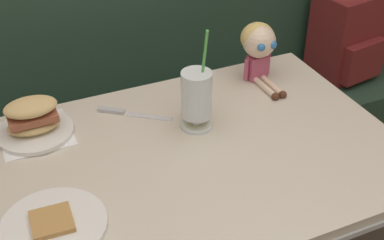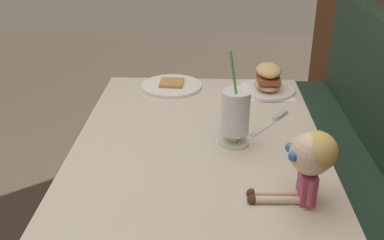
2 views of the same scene
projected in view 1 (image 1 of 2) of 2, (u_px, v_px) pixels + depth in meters
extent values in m
cube|color=#233D2D|center=(141.00, 169.00, 2.23)|extent=(2.60, 0.48, 0.45)
cube|color=#233D2D|center=(117.00, 42.00, 2.09)|extent=(2.60, 0.10, 0.55)
cube|color=beige|center=(202.00, 155.00, 1.50)|extent=(1.10, 0.80, 0.03)
cube|color=#B7BABF|center=(202.00, 161.00, 1.51)|extent=(1.11, 0.81, 0.02)
cylinder|color=white|center=(54.00, 225.00, 1.25)|extent=(0.25, 0.25, 0.01)
cube|color=#B78447|center=(52.00, 221.00, 1.24)|extent=(0.10, 0.10, 0.01)
cylinder|color=silver|center=(196.00, 125.00, 1.59)|extent=(0.10, 0.10, 0.01)
cylinder|color=silver|center=(196.00, 119.00, 1.58)|extent=(0.03, 0.03, 0.03)
cylinder|color=silver|center=(197.00, 94.00, 1.53)|extent=(0.09, 0.09, 0.14)
cylinder|color=#E0DB6B|center=(197.00, 98.00, 1.54)|extent=(0.08, 0.08, 0.11)
cylinder|color=#51B74C|center=(204.00, 64.00, 1.47)|extent=(0.01, 0.04, 0.22)
cube|color=white|center=(36.00, 134.00, 1.55)|extent=(0.20, 0.20, 0.00)
cylinder|color=white|center=(35.00, 131.00, 1.55)|extent=(0.22, 0.22, 0.01)
ellipsoid|color=tan|center=(34.00, 125.00, 1.54)|extent=(0.15, 0.10, 0.04)
cube|color=#995138|center=(32.00, 116.00, 1.52)|extent=(0.14, 0.09, 0.02)
ellipsoid|color=tan|center=(30.00, 107.00, 1.50)|extent=(0.15, 0.10, 0.04)
cube|color=silver|center=(150.00, 117.00, 1.63)|extent=(0.12, 0.10, 0.00)
cube|color=#B2B5BA|center=(111.00, 111.00, 1.65)|extent=(0.08, 0.06, 0.01)
cube|color=#B74C6B|center=(257.00, 67.00, 1.80)|extent=(0.06, 0.04, 0.08)
sphere|color=beige|center=(259.00, 41.00, 1.74)|extent=(0.11, 0.11, 0.11)
ellipsoid|color=#D8B766|center=(257.00, 37.00, 1.75)|extent=(0.11, 0.11, 0.10)
sphere|color=#2D6BB2|center=(261.00, 47.00, 1.70)|extent=(0.03, 0.03, 0.03)
sphere|color=#2D6BB2|center=(273.00, 45.00, 1.71)|extent=(0.03, 0.03, 0.03)
cylinder|color=beige|center=(265.00, 88.00, 1.75)|extent=(0.02, 0.12, 0.02)
cylinder|color=beige|center=(273.00, 86.00, 1.76)|extent=(0.02, 0.12, 0.02)
sphere|color=#4C2819|center=(275.00, 97.00, 1.71)|extent=(0.03, 0.03, 0.03)
sphere|color=#4C2819|center=(283.00, 95.00, 1.72)|extent=(0.03, 0.03, 0.03)
cylinder|color=#B74C6B|center=(246.00, 69.00, 1.78)|extent=(0.02, 0.02, 0.07)
cylinder|color=#B74C6B|center=(268.00, 64.00, 1.81)|extent=(0.02, 0.02, 0.07)
cube|color=maroon|center=(348.00, 34.00, 2.34)|extent=(0.33, 0.24, 0.38)
cube|color=maroon|center=(363.00, 61.00, 2.29)|extent=(0.22, 0.08, 0.17)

